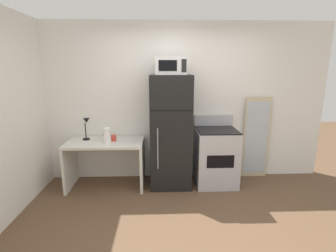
{
  "coord_description": "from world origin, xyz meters",
  "views": [
    {
      "loc": [
        -0.3,
        -2.46,
        1.87
      ],
      "look_at": [
        -0.17,
        1.1,
        1.04
      ],
      "focal_mm": 26.6,
      "sensor_mm": 36.0,
      "label": 1
    }
  ],
  "objects": [
    {
      "name": "leaning_mirror",
      "position": [
        1.36,
        1.59,
        0.7
      ],
      "size": [
        0.44,
        0.03,
        1.4
      ],
      "color": "#C6B793",
      "rests_on": "ground"
    },
    {
      "name": "wall_back_white",
      "position": [
        0.0,
        1.7,
        1.3
      ],
      "size": [
        5.0,
        0.1,
        2.6
      ],
      "primitive_type": "cube",
      "color": "white",
      "rests_on": "ground"
    },
    {
      "name": "refrigerator",
      "position": [
        -0.12,
        1.34,
        0.89
      ],
      "size": [
        0.63,
        0.61,
        1.77
      ],
      "color": "black",
      "rests_on": "ground"
    },
    {
      "name": "oven_range",
      "position": [
        0.62,
        1.33,
        0.47
      ],
      "size": [
        0.65,
        0.61,
        1.1
      ],
      "color": "#B7B7BC",
      "rests_on": "ground"
    },
    {
      "name": "desk",
      "position": [
        -1.15,
        1.31,
        0.53
      ],
      "size": [
        1.19,
        0.64,
        0.75
      ],
      "color": "silver",
      "rests_on": "ground"
    },
    {
      "name": "microwave",
      "position": [
        -0.12,
        1.32,
        1.9
      ],
      "size": [
        0.46,
        0.35,
        0.26
      ],
      "color": "silver",
      "rests_on": "refrigerator"
    },
    {
      "name": "coffee_mug",
      "position": [
        -1.02,
        1.33,
        0.8
      ],
      "size": [
        0.08,
        0.08,
        0.09
      ],
      "primitive_type": "cylinder",
      "color": "#D83F33",
      "rests_on": "desk"
    },
    {
      "name": "desk_lamp",
      "position": [
        -1.45,
        1.41,
        0.99
      ],
      "size": [
        0.14,
        0.12,
        0.35
      ],
      "color": "black",
      "rests_on": "desk"
    },
    {
      "name": "paper_towel_roll",
      "position": [
        -1.09,
        1.21,
        0.87
      ],
      "size": [
        0.11,
        0.11,
        0.24
      ],
      "primitive_type": "cylinder",
      "color": "white",
      "rests_on": "desk"
    },
    {
      "name": "ground_plane",
      "position": [
        0.0,
        0.0,
        0.0
      ],
      "size": [
        12.0,
        12.0,
        0.0
      ],
      "primitive_type": "plane",
      "color": "brown"
    }
  ]
}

